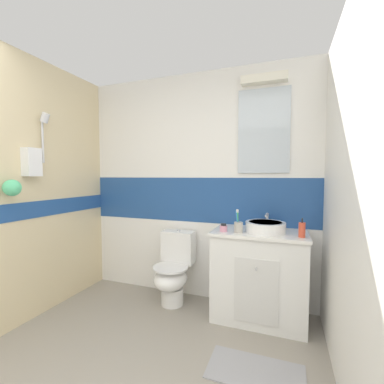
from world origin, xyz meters
The scene contains 11 objects.
ground_plane centered at (0.00, 1.20, -0.02)m, with size 3.20×3.48×0.04m, color gray.
wall_back_tiled centered at (0.01, 2.45, 1.26)m, with size 3.20×0.20×2.50m.
wall_left_shower_alcove centered at (-1.35, 1.20, 1.25)m, with size 0.26×3.48×2.50m.
wall_right_plain centered at (1.35, 1.20, 1.25)m, with size 0.10×3.48×2.50m, color white.
vanity_cabinet centered at (0.74, 2.15, 0.43)m, with size 0.86×0.52×0.85m.
sink_basin centered at (0.79, 2.14, 0.90)m, with size 0.37×0.41×0.15m.
toilet centered at (-0.16, 2.16, 0.36)m, with size 0.37×0.50×0.77m.
toothbrush_cup centered at (0.56, 2.02, 0.90)m, with size 0.08×0.08×0.21m.
soap_dispenser centered at (1.10, 2.02, 0.91)m, with size 0.06×0.06×0.17m.
hair_gel_jar centered at (0.42, 2.02, 0.88)m, with size 0.07×0.07×0.07m.
bath_mat centered at (0.79, 1.44, 0.01)m, with size 0.66×0.35×0.01m, color #99999E.
Camera 1 is at (0.96, -0.33, 1.37)m, focal length 24.16 mm.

